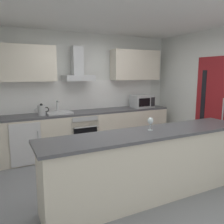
# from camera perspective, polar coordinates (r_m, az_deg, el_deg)

# --- Properties ---
(ground) EXTENTS (5.35, 4.84, 0.02)m
(ground) POSITION_cam_1_polar(r_m,az_deg,el_deg) (3.99, 3.15, -16.31)
(ground) COLOR gray
(ceiling) EXTENTS (5.35, 4.84, 0.02)m
(ceiling) POSITION_cam_1_polar(r_m,az_deg,el_deg) (3.69, 3.56, 23.36)
(ceiling) COLOR white
(wall_back) EXTENTS (5.35, 0.12, 2.60)m
(wall_back) POSITION_cam_1_polar(r_m,az_deg,el_deg) (5.41, -7.21, 4.97)
(wall_back) COLOR silver
(wall_back) RESTS_ON ground
(wall_right) EXTENTS (0.12, 4.84, 2.60)m
(wall_right) POSITION_cam_1_polar(r_m,az_deg,el_deg) (5.10, 25.69, 3.82)
(wall_right) COLOR silver
(wall_right) RESTS_ON ground
(backsplash_tile) EXTENTS (3.69, 0.02, 0.66)m
(backsplash_tile) POSITION_cam_1_polar(r_m,az_deg,el_deg) (5.35, -6.94, 4.17)
(backsplash_tile) COLOR white
(counter_back) EXTENTS (3.82, 0.60, 0.90)m
(counter_back) POSITION_cam_1_polar(r_m,az_deg,el_deg) (5.20, -5.61, -4.71)
(counter_back) COLOR beige
(counter_back) RESTS_ON ground
(counter_island) EXTENTS (3.04, 0.64, 0.95)m
(counter_island) POSITION_cam_1_polar(r_m,az_deg,el_deg) (3.33, 9.19, -12.57)
(counter_island) COLOR beige
(counter_island) RESTS_ON ground
(upper_cabinets) EXTENTS (3.77, 0.32, 0.70)m
(upper_cabinets) POSITION_cam_1_polar(r_m,az_deg,el_deg) (5.18, -6.49, 11.53)
(upper_cabinets) COLOR beige
(side_door) EXTENTS (0.08, 0.85, 2.05)m
(side_door) POSITION_cam_1_polar(r_m,az_deg,el_deg) (5.18, 23.42, 1.01)
(side_door) COLOR maroon
(side_door) RESTS_ON ground
(oven) EXTENTS (0.60, 0.62, 0.80)m
(oven) POSITION_cam_1_polar(r_m,az_deg,el_deg) (5.10, -7.58, -4.89)
(oven) COLOR slate
(oven) RESTS_ON ground
(refrigerator) EXTENTS (0.58, 0.60, 0.85)m
(refrigerator) POSITION_cam_1_polar(r_m,az_deg,el_deg) (4.87, -20.73, -6.57)
(refrigerator) COLOR white
(refrigerator) RESTS_ON ground
(microwave) EXTENTS (0.50, 0.38, 0.30)m
(microwave) POSITION_cam_1_polar(r_m,az_deg,el_deg) (5.66, 7.42, 2.62)
(microwave) COLOR #B7BABC
(microwave) RESTS_ON counter_back
(sink) EXTENTS (0.50, 0.40, 0.26)m
(sink) POSITION_cam_1_polar(r_m,az_deg,el_deg) (4.89, -12.89, -0.08)
(sink) COLOR silver
(sink) RESTS_ON counter_back
(kettle) EXTENTS (0.29, 0.15, 0.24)m
(kettle) POSITION_cam_1_polar(r_m,az_deg,el_deg) (4.77, -16.86, 0.44)
(kettle) COLOR #B7BABC
(kettle) RESTS_ON counter_back
(range_hood) EXTENTS (0.62, 0.45, 0.72)m
(range_hood) POSITION_cam_1_polar(r_m,az_deg,el_deg) (5.07, -8.41, 10.15)
(range_hood) COLOR #B7BABC
(wine_glass) EXTENTS (0.08, 0.08, 0.18)m
(wine_glass) POSITION_cam_1_polar(r_m,az_deg,el_deg) (3.23, 9.42, -2.29)
(wine_glass) COLOR silver
(wine_glass) RESTS_ON counter_island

